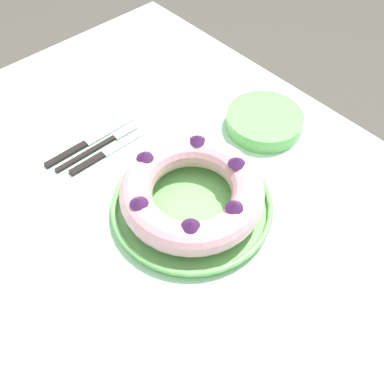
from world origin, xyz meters
TOP-DOWN VIEW (x-y plane):
  - ground_plane at (0.00, 0.00)m, footprint 8.00×8.00m
  - dining_table at (0.00, 0.00)m, footprint 1.42×1.00m
  - serving_dish at (-0.02, 0.04)m, footprint 0.33×0.33m
  - bundt_cake at (-0.02, 0.04)m, footprint 0.28×0.28m
  - fork at (-0.29, 0.01)m, footprint 0.02×0.22m
  - serving_knife at (-0.32, -0.02)m, footprint 0.02×0.24m
  - cake_knife at (-0.26, -0.01)m, footprint 0.02×0.19m
  - side_bowl at (-0.08, 0.33)m, footprint 0.18×0.18m

SIDE VIEW (x-z plane):
  - ground_plane at x=0.00m, z-range 0.00..0.00m
  - dining_table at x=0.00m, z-range 0.28..1.01m
  - serving_knife at x=-0.32m, z-range 0.73..0.74m
  - cake_knife at x=-0.26m, z-range 0.73..0.74m
  - fork at x=-0.29m, z-range 0.73..0.74m
  - serving_dish at x=-0.02m, z-range 0.73..0.75m
  - side_bowl at x=-0.08m, z-range 0.73..0.77m
  - bundt_cake at x=-0.02m, z-range 0.75..0.82m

